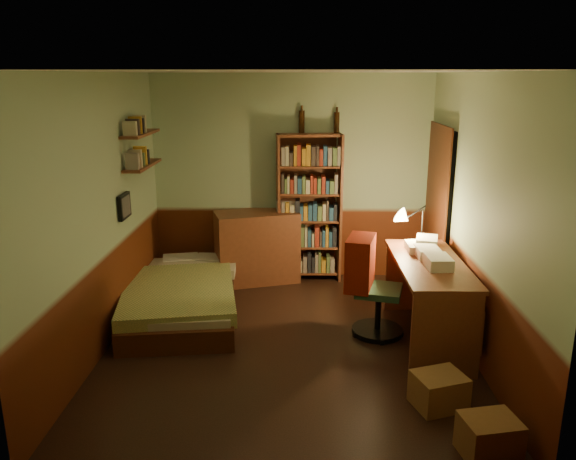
{
  "coord_description": "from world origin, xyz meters",
  "views": [
    {
      "loc": [
        0.14,
        -5.06,
        2.57
      ],
      "look_at": [
        0.0,
        0.25,
        1.1
      ],
      "focal_mm": 35.0,
      "sensor_mm": 36.0,
      "label": 1
    }
  ],
  "objects_px": {
    "bed": "(183,285)",
    "dresser": "(257,247)",
    "desk_lamp": "(423,219)",
    "office_chair": "(379,289)",
    "mini_stereo": "(287,205)",
    "bookshelf": "(309,209)",
    "cardboard_box_b": "(439,390)",
    "cardboard_box_a": "(489,437)",
    "desk": "(427,301)"
  },
  "relations": [
    {
      "from": "dresser",
      "to": "office_chair",
      "type": "bearing_deg",
      "value": -65.14
    },
    {
      "from": "mini_stereo",
      "to": "desk_lamp",
      "type": "bearing_deg",
      "value": -37.46
    },
    {
      "from": "dresser",
      "to": "cardboard_box_b",
      "type": "distance_m",
      "value": 3.3
    },
    {
      "from": "bookshelf",
      "to": "desk",
      "type": "bearing_deg",
      "value": -63.58
    },
    {
      "from": "bed",
      "to": "dresser",
      "type": "relative_size",
      "value": 2.03
    },
    {
      "from": "bed",
      "to": "mini_stereo",
      "type": "bearing_deg",
      "value": 37.73
    },
    {
      "from": "dresser",
      "to": "desk_lamp",
      "type": "relative_size",
      "value": 1.92
    },
    {
      "from": "office_chair",
      "to": "cardboard_box_b",
      "type": "distance_m",
      "value": 1.39
    },
    {
      "from": "office_chair",
      "to": "bookshelf",
      "type": "bearing_deg",
      "value": 127.9
    },
    {
      "from": "cardboard_box_b",
      "to": "dresser",
      "type": "bearing_deg",
      "value": 120.76
    },
    {
      "from": "bookshelf",
      "to": "cardboard_box_a",
      "type": "bearing_deg",
      "value": -78.23
    },
    {
      "from": "bookshelf",
      "to": "office_chair",
      "type": "xyz_separation_m",
      "value": [
        0.7,
        -1.6,
        -0.45
      ]
    },
    {
      "from": "desk",
      "to": "cardboard_box_b",
      "type": "xyz_separation_m",
      "value": [
        -0.14,
        -1.18,
        -0.27
      ]
    },
    {
      "from": "dresser",
      "to": "cardboard_box_a",
      "type": "height_order",
      "value": "dresser"
    },
    {
      "from": "desk_lamp",
      "to": "cardboard_box_b",
      "type": "distance_m",
      "value": 2.07
    },
    {
      "from": "desk",
      "to": "cardboard_box_a",
      "type": "distance_m",
      "value": 1.8
    },
    {
      "from": "bookshelf",
      "to": "cardboard_box_a",
      "type": "height_order",
      "value": "bookshelf"
    },
    {
      "from": "bookshelf",
      "to": "cardboard_box_a",
      "type": "xyz_separation_m",
      "value": [
        1.23,
        -3.51,
        -0.8
      ]
    },
    {
      "from": "dresser",
      "to": "desk",
      "type": "height_order",
      "value": "dresser"
    },
    {
      "from": "dresser",
      "to": "cardboard_box_b",
      "type": "height_order",
      "value": "dresser"
    },
    {
      "from": "mini_stereo",
      "to": "desk_lamp",
      "type": "distance_m",
      "value": 1.86
    },
    {
      "from": "desk_lamp",
      "to": "cardboard_box_b",
      "type": "height_order",
      "value": "desk_lamp"
    },
    {
      "from": "dresser",
      "to": "cardboard_box_b",
      "type": "relative_size",
      "value": 2.64
    },
    {
      "from": "bed",
      "to": "bookshelf",
      "type": "bearing_deg",
      "value": 30.44
    },
    {
      "from": "mini_stereo",
      "to": "desk_lamp",
      "type": "height_order",
      "value": "desk_lamp"
    },
    {
      "from": "bed",
      "to": "mini_stereo",
      "type": "relative_size",
      "value": 7.97
    },
    {
      "from": "bed",
      "to": "desk_lamp",
      "type": "relative_size",
      "value": 3.9
    },
    {
      "from": "mini_stereo",
      "to": "bookshelf",
      "type": "xyz_separation_m",
      "value": [
        0.28,
        -0.04,
        -0.04
      ]
    },
    {
      "from": "dresser",
      "to": "bookshelf",
      "type": "relative_size",
      "value": 0.55
    },
    {
      "from": "desk_lamp",
      "to": "office_chair",
      "type": "xyz_separation_m",
      "value": [
        -0.51,
        -0.53,
        -0.6
      ]
    },
    {
      "from": "bed",
      "to": "office_chair",
      "type": "relative_size",
      "value": 2.12
    },
    {
      "from": "bookshelf",
      "to": "desk",
      "type": "relative_size",
      "value": 1.22
    },
    {
      "from": "cardboard_box_a",
      "to": "bookshelf",
      "type": "bearing_deg",
      "value": 109.29
    },
    {
      "from": "desk_lamp",
      "to": "dresser",
      "type": "bearing_deg",
      "value": 132.45
    },
    {
      "from": "desk_lamp",
      "to": "cardboard_box_b",
      "type": "bearing_deg",
      "value": -115.28
    },
    {
      "from": "office_chair",
      "to": "cardboard_box_a",
      "type": "relative_size",
      "value": 2.59
    },
    {
      "from": "office_chair",
      "to": "dresser",
      "type": "bearing_deg",
      "value": 146.22
    },
    {
      "from": "dresser",
      "to": "desk_lamp",
      "type": "xyz_separation_m",
      "value": [
        1.86,
        -0.99,
        0.64
      ]
    },
    {
      "from": "bed",
      "to": "dresser",
      "type": "distance_m",
      "value": 1.26
    },
    {
      "from": "cardboard_box_a",
      "to": "bed",
      "type": "bearing_deg",
      "value": 137.44
    },
    {
      "from": "dresser",
      "to": "cardboard_box_a",
      "type": "distance_m",
      "value": 3.92
    },
    {
      "from": "cardboard_box_a",
      "to": "mini_stereo",
      "type": "bearing_deg",
      "value": 113.04
    },
    {
      "from": "bed",
      "to": "bookshelf",
      "type": "relative_size",
      "value": 1.11
    },
    {
      "from": "bookshelf",
      "to": "cardboard_box_b",
      "type": "xyz_separation_m",
      "value": [
        1.02,
        -2.9,
        -0.8
      ]
    },
    {
      "from": "bed",
      "to": "desk_lamp",
      "type": "distance_m",
      "value": 2.73
    },
    {
      "from": "bookshelf",
      "to": "dresser",
      "type": "bearing_deg",
      "value": 179.82
    },
    {
      "from": "bookshelf",
      "to": "desk_lamp",
      "type": "relative_size",
      "value": 3.52
    },
    {
      "from": "mini_stereo",
      "to": "cardboard_box_b",
      "type": "xyz_separation_m",
      "value": [
        1.3,
        -2.94,
        -0.84
      ]
    },
    {
      "from": "desk",
      "to": "office_chair",
      "type": "height_order",
      "value": "office_chair"
    },
    {
      "from": "bookshelf",
      "to": "office_chair",
      "type": "bearing_deg",
      "value": -74.03
    }
  ]
}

